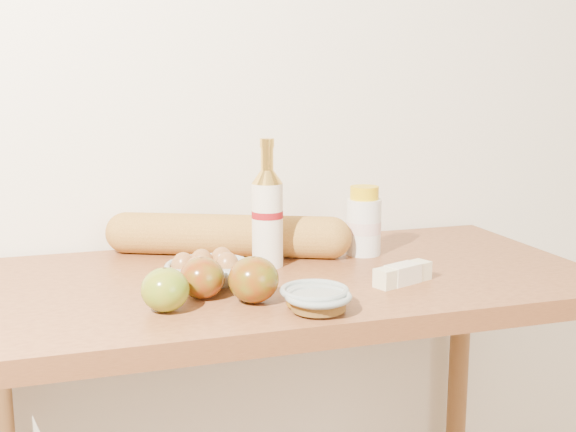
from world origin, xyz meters
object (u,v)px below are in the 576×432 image
Objects in this scene: cream_bottle at (364,223)px; egg_bowl at (208,270)px; table at (283,335)px; baguette at (227,235)px; bourbon_bottle at (267,215)px.

egg_bowl is (-0.36, -0.11, -0.04)m from cream_bottle.
table is 6.03× the size of egg_bowl.
cream_bottle reaches higher than baguette.
baguette reaches higher than egg_bowl.
bourbon_bottle is at bearing 100.48° from table.
cream_bottle is at bearing 17.23° from egg_bowl.
baguette is (-0.07, 0.18, 0.17)m from table.
bourbon_bottle is at bearing 170.93° from cream_bottle.
egg_bowl is 0.21m from baguette.
bourbon_bottle reaches higher than egg_bowl.
table is at bearing -44.28° from baguette.
egg_bowl reaches higher than table.
table is 4.67× the size of bourbon_bottle.
bourbon_bottle reaches higher than baguette.
bourbon_bottle is 0.14m from baguette.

